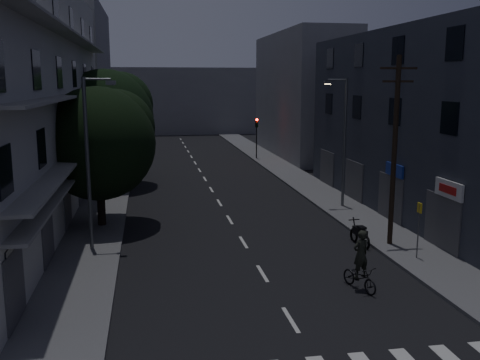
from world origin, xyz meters
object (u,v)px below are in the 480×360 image
object	(u,v)px
utility_pole	(395,148)
cyclist	(360,270)
motorcycle	(360,235)
bus_stop_sign	(419,220)

from	to	relation	value
utility_pole	cyclist	distance (m)	7.39
utility_pole	motorcycle	world-z (taller)	utility_pole
motorcycle	cyclist	distance (m)	5.93
bus_stop_sign	cyclist	world-z (taller)	bus_stop_sign
motorcycle	cyclist	bearing A→B (deg)	-117.07
bus_stop_sign	motorcycle	world-z (taller)	bus_stop_sign
motorcycle	cyclist	world-z (taller)	cyclist
utility_pole	cyclist	world-z (taller)	utility_pole
bus_stop_sign	motorcycle	distance (m)	3.44
utility_pole	motorcycle	distance (m)	4.59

